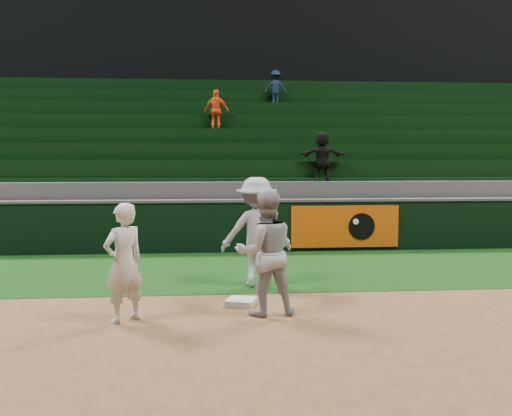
# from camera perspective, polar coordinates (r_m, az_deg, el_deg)

# --- Properties ---
(ground) EXTENTS (70.00, 70.00, 0.00)m
(ground) POSITION_cam_1_polar(r_m,az_deg,el_deg) (8.58, -2.93, -10.09)
(ground) COLOR brown
(ground) RESTS_ON ground
(foul_grass) EXTENTS (36.00, 4.20, 0.01)m
(foul_grass) POSITION_cam_1_polar(r_m,az_deg,el_deg) (11.50, -3.45, -6.16)
(foul_grass) COLOR black
(foul_grass) RESTS_ON ground
(upper_deck) EXTENTS (40.00, 12.00, 12.00)m
(upper_deck) POSITION_cam_1_polar(r_m,az_deg,el_deg) (26.00, -4.37, 13.37)
(upper_deck) COLOR black
(upper_deck) RESTS_ON ground
(first_base) EXTENTS (0.52, 0.52, 0.09)m
(first_base) POSITION_cam_1_polar(r_m,az_deg,el_deg) (8.81, -1.51, -9.36)
(first_base) COLOR silver
(first_base) RESTS_ON ground
(first_baseman) EXTENTS (0.71, 0.68, 1.63)m
(first_baseman) POSITION_cam_1_polar(r_m,az_deg,el_deg) (7.98, -13.09, -5.34)
(first_baseman) COLOR silver
(first_baseman) RESTS_ON ground
(baserunner) EXTENTS (0.95, 0.79, 1.78)m
(baserunner) POSITION_cam_1_polar(r_m,az_deg,el_deg) (8.12, 0.93, -4.50)
(baserunner) COLOR #9B9DA5
(baserunner) RESTS_ON ground
(base_coach) EXTENTS (1.26, 0.76, 1.90)m
(base_coach) POSITION_cam_1_polar(r_m,az_deg,el_deg) (9.89, 0.06, -2.40)
(base_coach) COLOR #999AA5
(base_coach) RESTS_ON foul_grass
(field_wall) EXTENTS (36.00, 0.45, 1.25)m
(field_wall) POSITION_cam_1_polar(r_m,az_deg,el_deg) (13.57, -3.60, -1.75)
(field_wall) COLOR black
(field_wall) RESTS_ON ground
(stadium_seating) EXTENTS (36.00, 5.95, 5.02)m
(stadium_seating) POSITION_cam_1_polar(r_m,az_deg,el_deg) (17.25, -3.99, 3.26)
(stadium_seating) COLOR #3E3E41
(stadium_seating) RESTS_ON ground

